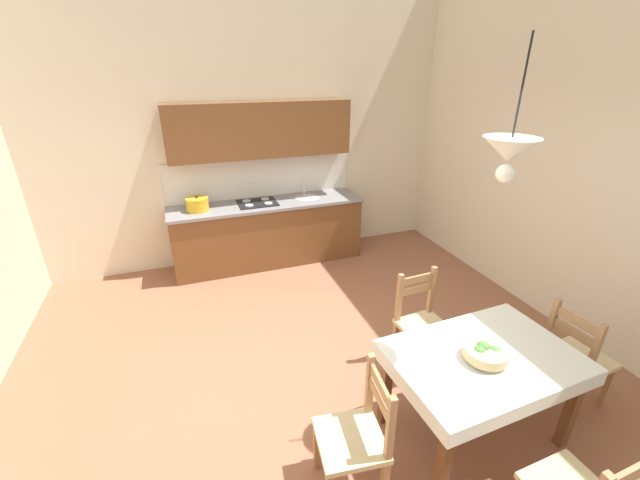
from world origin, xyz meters
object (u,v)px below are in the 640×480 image
object	(u,v)px
dining_chair_tv_side	(357,437)
dining_chair_window_side	(576,358)
fruit_bowl	(485,352)
dining_table	(481,370)
dining_chair_kitchen_side	(422,324)
kitchen_cabinetry	(266,205)
pendant_lamp	(510,151)

from	to	relation	value
dining_chair_tv_side	dining_chair_window_side	world-z (taller)	same
fruit_bowl	dining_chair_window_side	bearing A→B (deg)	1.72
dining_table	dining_chair_window_side	xyz separation A→B (m)	(0.97, -0.01, -0.17)
dining_chair_kitchen_side	dining_chair_window_side	distance (m)	1.23
kitchen_cabinetry	dining_chair_kitchen_side	distance (m)	2.78
dining_table	dining_chair_tv_side	world-z (taller)	dining_chair_tv_side
dining_table	fruit_bowl	distance (m)	0.20
fruit_bowl	dining_chair_tv_side	bearing A→B (deg)	-177.65
dining_table	fruit_bowl	size ratio (longest dim) A/B	4.49
dining_chair_window_side	pendant_lamp	world-z (taller)	pendant_lamp
dining_chair_window_side	kitchen_cabinetry	bearing A→B (deg)	117.24
dining_chair_kitchen_side	dining_chair_window_side	world-z (taller)	same
dining_chair_tv_side	pendant_lamp	xyz separation A→B (m)	(0.98, 0.18, 1.72)
dining_table	pendant_lamp	size ratio (longest dim) A/B	1.67
dining_table	pendant_lamp	world-z (taller)	pendant_lamp
dining_chair_tv_side	fruit_bowl	xyz separation A→B (m)	(0.98, 0.04, 0.37)
dining_table	dining_chair_window_side	distance (m)	0.99
dining_chair_window_side	dining_chair_kitchen_side	bearing A→B (deg)	138.33
dining_chair_kitchen_side	pendant_lamp	bearing A→B (deg)	-97.14
dining_chair_kitchen_side	dining_chair_window_side	bearing A→B (deg)	-41.67
fruit_bowl	dining_table	bearing A→B (deg)	45.44
dining_table	dining_chair_kitchen_side	world-z (taller)	dining_chair_kitchen_side
dining_chair_window_side	pendant_lamp	size ratio (longest dim) A/B	1.16
dining_chair_tv_side	kitchen_cabinetry	bearing A→B (deg)	86.36
kitchen_cabinetry	fruit_bowl	distance (m)	3.54
kitchen_cabinetry	dining_chair_tv_side	world-z (taller)	kitchen_cabinetry
dining_chair_tv_side	pendant_lamp	distance (m)	1.99
dining_chair_tv_side	dining_chair_kitchen_side	distance (m)	1.39
kitchen_cabinetry	dining_chair_window_side	bearing A→B (deg)	-62.76
kitchen_cabinetry	dining_chair_window_side	world-z (taller)	kitchen_cabinetry
dining_chair_tv_side	dining_chair_window_side	bearing A→B (deg)	2.03
dining_chair_tv_side	pendant_lamp	bearing A→B (deg)	10.36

